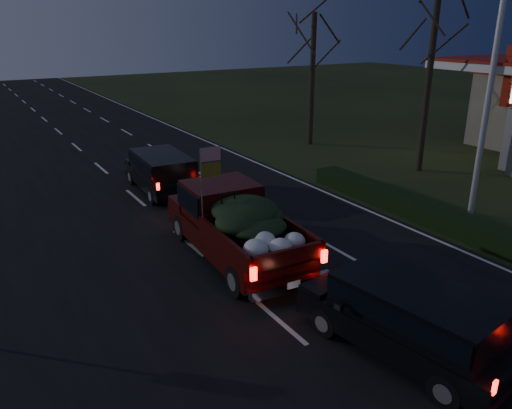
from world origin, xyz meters
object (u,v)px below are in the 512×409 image
pickup_truck (235,221)px  rear_suv (412,314)px  light_pole (495,55)px  lead_suv (162,169)px

pickup_truck → rear_suv: 5.91m
light_pole → lead_suv: light_pole is taller
light_pole → lead_suv: 12.52m
light_pole → lead_suv: bearing=135.2°
pickup_truck → rear_suv: pickup_truck is taller
light_pole → pickup_truck: bearing=170.4°
rear_suv → light_pole: bearing=19.9°
pickup_truck → lead_suv: bearing=89.9°
pickup_truck → light_pole: bearing=-6.4°
light_pole → lead_suv: size_ratio=2.04×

